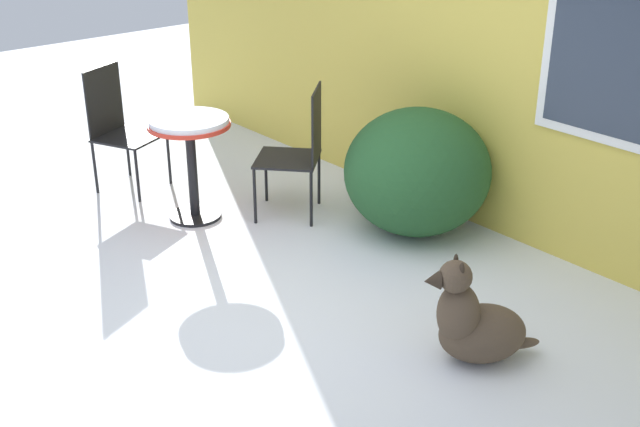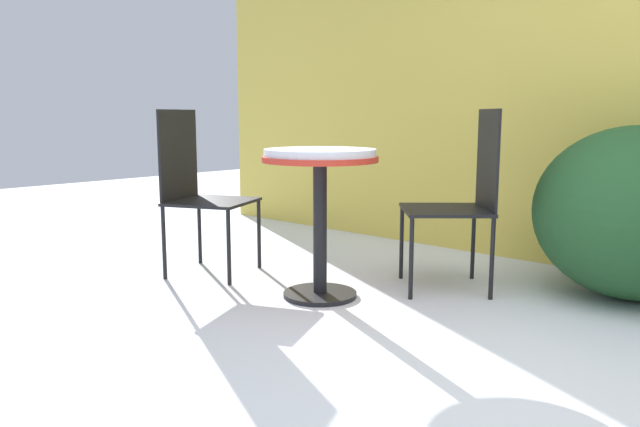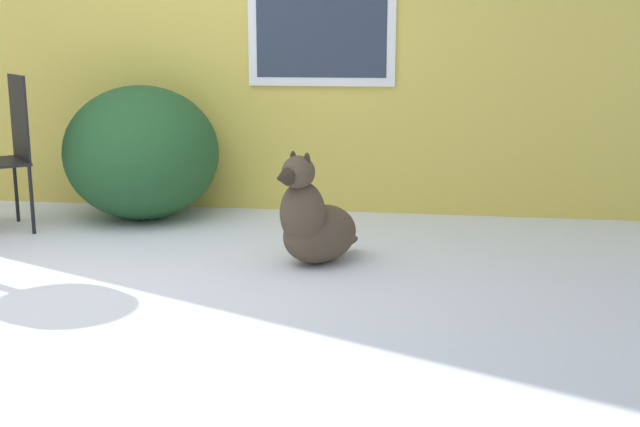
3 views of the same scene
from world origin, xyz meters
name	(u,v)px [view 3 (image 3 of 3)]	position (x,y,z in m)	size (l,w,h in m)	color
ground_plane	(64,295)	(0.00, 0.00, 0.00)	(16.00, 16.00, 0.00)	white
shrub_left	(142,153)	(-0.24, 1.74, 0.47)	(1.07, 1.08, 0.93)	#235128
patio_chair_near_table	(1,148)	(-1.02, 1.26, 0.55)	(0.66, 0.66, 1.02)	black
dog	(314,224)	(1.13, 0.75, 0.23)	(0.55, 0.64, 0.65)	#4C3D2D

